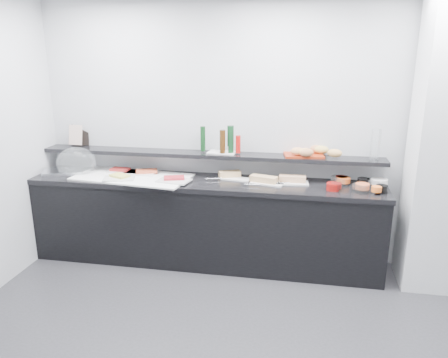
% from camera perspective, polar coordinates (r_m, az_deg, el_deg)
% --- Properties ---
extents(back_wall, '(5.00, 0.02, 2.70)m').
position_cam_1_polar(back_wall, '(4.55, 6.87, 5.86)').
color(back_wall, '#B0B3B7').
rests_on(back_wall, ground).
extents(column, '(0.50, 0.50, 2.70)m').
position_cam_1_polar(column, '(4.38, 26.59, 3.83)').
color(column, silver).
rests_on(column, ground).
extents(buffet_cabinet, '(3.60, 0.60, 0.85)m').
position_cam_1_polar(buffet_cabinet, '(4.62, -2.50, -5.84)').
color(buffet_cabinet, black).
rests_on(buffet_cabinet, ground).
extents(counter_top, '(3.62, 0.62, 0.05)m').
position_cam_1_polar(counter_top, '(4.47, -2.57, -0.49)').
color(counter_top, black).
rests_on(counter_top, buffet_cabinet).
extents(wall_shelf, '(3.60, 0.25, 0.04)m').
position_cam_1_polar(wall_shelf, '(4.57, -2.13, 3.19)').
color(wall_shelf, black).
rests_on(wall_shelf, back_wall).
extents(cloche_base, '(0.49, 0.41, 0.04)m').
position_cam_1_polar(cloche_base, '(5.02, -20.22, 0.91)').
color(cloche_base, silver).
rests_on(cloche_base, counter_top).
extents(cloche_dome, '(0.49, 0.42, 0.34)m').
position_cam_1_polar(cloche_dome, '(4.92, -18.73, 2.02)').
color(cloche_dome, white).
rests_on(cloche_dome, cloche_base).
extents(linen_runner, '(1.25, 0.70, 0.01)m').
position_cam_1_polar(linen_runner, '(4.66, -11.88, 0.28)').
color(linen_runner, white).
rests_on(linen_runner, counter_top).
extents(platter_meat_a, '(0.35, 0.24, 0.01)m').
position_cam_1_polar(platter_meat_a, '(4.85, -12.79, 1.04)').
color(platter_meat_a, silver).
rests_on(platter_meat_a, linen_runner).
extents(food_meat_a, '(0.21, 0.14, 0.02)m').
position_cam_1_polar(food_meat_a, '(4.85, -13.42, 1.24)').
color(food_meat_a, maroon).
rests_on(food_meat_a, platter_meat_a).
extents(platter_salmon, '(0.33, 0.22, 0.01)m').
position_cam_1_polar(platter_salmon, '(4.74, -10.93, 0.81)').
color(platter_salmon, white).
rests_on(platter_salmon, linen_runner).
extents(food_salmon, '(0.26, 0.21, 0.02)m').
position_cam_1_polar(food_salmon, '(4.72, -10.08, 1.01)').
color(food_salmon, '#CB4A29').
rests_on(food_salmon, platter_salmon).
extents(platter_cheese, '(0.35, 0.28, 0.01)m').
position_cam_1_polar(platter_cheese, '(4.58, -13.57, 0.08)').
color(platter_cheese, silver).
rests_on(platter_cheese, linen_runner).
extents(food_cheese, '(0.23, 0.19, 0.02)m').
position_cam_1_polar(food_cheese, '(4.61, -13.48, 0.43)').
color(food_cheese, '#D1C751').
rests_on(food_cheese, platter_cheese).
extents(platter_meat_b, '(0.35, 0.27, 0.01)m').
position_cam_1_polar(platter_meat_b, '(4.40, -6.56, -0.21)').
color(platter_meat_b, silver).
rests_on(platter_meat_b, linen_runner).
extents(food_meat_b, '(0.23, 0.19, 0.02)m').
position_cam_1_polar(food_meat_b, '(4.43, -6.53, 0.16)').
color(food_meat_b, maroon).
rests_on(food_meat_b, platter_meat_b).
extents(sandwich_plate_left, '(0.32, 0.18, 0.01)m').
position_cam_1_polar(sandwich_plate_left, '(4.49, 1.60, 0.03)').
color(sandwich_plate_left, white).
rests_on(sandwich_plate_left, counter_top).
extents(sandwich_food_left, '(0.24, 0.17, 0.06)m').
position_cam_1_polar(sandwich_food_left, '(4.53, 0.74, 0.69)').
color(sandwich_food_left, '#DFB175').
rests_on(sandwich_food_left, sandwich_plate_left).
extents(tongs_left, '(0.16, 0.05, 0.01)m').
position_cam_1_polar(tongs_left, '(4.46, -1.42, 0.05)').
color(tongs_left, silver).
rests_on(tongs_left, sandwich_plate_left).
extents(sandwich_plate_mid, '(0.34, 0.21, 0.01)m').
position_cam_1_polar(sandwich_plate_mid, '(4.35, 5.64, -0.57)').
color(sandwich_plate_mid, silver).
rests_on(sandwich_plate_mid, counter_top).
extents(sandwich_food_mid, '(0.29, 0.18, 0.06)m').
position_cam_1_polar(sandwich_food_mid, '(4.37, 5.22, 0.01)').
color(sandwich_food_mid, tan).
rests_on(sandwich_food_mid, sandwich_plate_mid).
extents(tongs_mid, '(0.16, 0.02, 0.01)m').
position_cam_1_polar(tongs_mid, '(4.27, 3.67, -0.71)').
color(tongs_mid, silver).
rests_on(tongs_mid, sandwich_plate_mid).
extents(sandwich_plate_right, '(0.38, 0.19, 0.01)m').
position_cam_1_polar(sandwich_plate_right, '(4.40, 8.59, -0.51)').
color(sandwich_plate_right, silver).
rests_on(sandwich_plate_right, counter_top).
extents(sandwich_food_right, '(0.26, 0.10, 0.06)m').
position_cam_1_polar(sandwich_food_right, '(4.42, 8.92, 0.06)').
color(sandwich_food_right, tan).
rests_on(sandwich_food_right, sandwich_plate_right).
extents(tongs_right, '(0.15, 0.06, 0.01)m').
position_cam_1_polar(tongs_right, '(4.34, 7.58, -0.52)').
color(tongs_right, '#B3B5BA').
rests_on(tongs_right, sandwich_plate_right).
extents(bowl_glass_fruit, '(0.22, 0.22, 0.07)m').
position_cam_1_polar(bowl_glass_fruit, '(4.49, 14.96, -0.16)').
color(bowl_glass_fruit, white).
rests_on(bowl_glass_fruit, counter_top).
extents(fill_glass_fruit, '(0.14, 0.14, 0.05)m').
position_cam_1_polar(fill_glass_fruit, '(4.47, 15.34, -0.12)').
color(fill_glass_fruit, '#CE521C').
rests_on(fill_glass_fruit, bowl_glass_fruit).
extents(bowl_black_jam, '(0.15, 0.15, 0.07)m').
position_cam_1_polar(bowl_black_jam, '(4.50, 17.76, -0.35)').
color(bowl_black_jam, black).
rests_on(bowl_black_jam, counter_top).
extents(fill_black_jam, '(0.14, 0.14, 0.05)m').
position_cam_1_polar(fill_black_jam, '(4.50, 15.08, 0.02)').
color(fill_black_jam, '#5E130D').
rests_on(fill_black_jam, bowl_black_jam).
extents(bowl_glass_cream, '(0.17, 0.17, 0.07)m').
position_cam_1_polar(bowl_glass_cream, '(4.50, 19.08, -0.48)').
color(bowl_glass_cream, white).
rests_on(bowl_glass_cream, counter_top).
extents(fill_glass_cream, '(0.20, 0.20, 0.05)m').
position_cam_1_polar(fill_glass_cream, '(4.52, 19.60, -0.31)').
color(fill_glass_cream, white).
rests_on(fill_glass_cream, bowl_glass_cream).
extents(bowl_red_jam, '(0.13, 0.13, 0.07)m').
position_cam_1_polar(bowl_red_jam, '(4.26, 14.03, -0.98)').
color(bowl_red_jam, maroon).
rests_on(bowl_red_jam, counter_top).
extents(fill_red_jam, '(0.12, 0.12, 0.05)m').
position_cam_1_polar(fill_red_jam, '(4.26, 14.45, -0.84)').
color(fill_red_jam, '#550D0C').
rests_on(fill_red_jam, bowl_red_jam).
extents(bowl_glass_salmon, '(0.20, 0.20, 0.07)m').
position_cam_1_polar(bowl_glass_salmon, '(4.28, 17.40, -1.18)').
color(bowl_glass_salmon, silver).
rests_on(bowl_glass_salmon, counter_top).
extents(fill_glass_salmon, '(0.17, 0.17, 0.05)m').
position_cam_1_polar(fill_glass_salmon, '(4.31, 17.63, -0.90)').
color(fill_glass_salmon, '#CC5B31').
rests_on(fill_glass_salmon, bowl_glass_salmon).
extents(bowl_black_fruit, '(0.13, 0.13, 0.07)m').
position_cam_1_polar(bowl_black_fruit, '(4.33, 19.91, -1.20)').
color(bowl_black_fruit, black).
rests_on(bowl_black_fruit, counter_top).
extents(fill_black_fruit, '(0.12, 0.12, 0.05)m').
position_cam_1_polar(fill_black_fruit, '(4.26, 19.30, -1.25)').
color(fill_black_fruit, orange).
rests_on(fill_black_fruit, bowl_black_fruit).
extents(framed_print, '(0.20, 0.09, 0.26)m').
position_cam_1_polar(framed_print, '(5.17, -18.26, 5.63)').
color(framed_print, black).
rests_on(framed_print, wall_shelf).
extents(print_art, '(0.16, 0.06, 0.22)m').
position_cam_1_polar(print_art, '(5.12, -18.83, 5.47)').
color(print_art, tan).
rests_on(print_art, framed_print).
extents(condiment_tray, '(0.30, 0.20, 0.01)m').
position_cam_1_polar(condiment_tray, '(4.56, -0.24, 3.50)').
color(condiment_tray, white).
rests_on(condiment_tray, wall_shelf).
extents(bottle_green_a, '(0.06, 0.06, 0.26)m').
position_cam_1_polar(bottle_green_a, '(4.58, -2.77, 5.28)').
color(bottle_green_a, '#0E3415').
rests_on(bottle_green_a, condiment_tray).
extents(bottle_brown, '(0.07, 0.07, 0.24)m').
position_cam_1_polar(bottle_brown, '(4.47, -0.20, 4.91)').
color(bottle_brown, '#3D220B').
rests_on(bottle_brown, condiment_tray).
extents(bottle_green_b, '(0.09, 0.09, 0.28)m').
position_cam_1_polar(bottle_green_b, '(4.49, 0.86, 5.22)').
color(bottle_green_b, '#0E3519').
rests_on(bottle_green_b, condiment_tray).
extents(bottle_hot, '(0.07, 0.07, 0.18)m').
position_cam_1_polar(bottle_hot, '(4.49, 1.86, 4.55)').
color(bottle_hot, '#BA100D').
rests_on(bottle_hot, condiment_tray).
extents(shaker_salt, '(0.04, 0.04, 0.07)m').
position_cam_1_polar(shaker_salt, '(4.53, 1.68, 3.96)').
color(shaker_salt, white).
rests_on(shaker_salt, condiment_tray).
extents(shaker_pepper, '(0.05, 0.05, 0.07)m').
position_cam_1_polar(shaker_pepper, '(4.51, 0.61, 3.90)').
color(shaker_pepper, white).
rests_on(shaker_pepper, condiment_tray).
extents(bread_tray, '(0.42, 0.32, 0.02)m').
position_cam_1_polar(bread_tray, '(4.50, 10.34, 3.12)').
color(bread_tray, maroon).
rests_on(bread_tray, wall_shelf).
extents(bread_roll_n, '(0.13, 0.08, 0.08)m').
position_cam_1_polar(bread_roll_n, '(4.56, 11.98, 3.85)').
color(bread_roll_n, '#C07749').
rests_on(bread_roll_n, bread_tray).
extents(bread_roll_ne, '(0.17, 0.12, 0.08)m').
position_cam_1_polar(bread_roll_ne, '(4.54, 12.57, 3.76)').
color(bread_roll_ne, gold).
rests_on(bread_roll_ne, bread_tray).
extents(bread_roll_sw, '(0.16, 0.12, 0.08)m').
position_cam_1_polar(bread_roll_sw, '(4.39, 10.60, 3.47)').
color(bread_roll_sw, tan).
rests_on(bread_roll_sw, bread_tray).
extents(bread_roll_s, '(0.15, 0.12, 0.08)m').
position_cam_1_polar(bread_roll_s, '(4.37, 10.78, 3.40)').
color(bread_roll_s, '#B17043').
rests_on(bread_roll_s, bread_tray).
extents(bread_roll_se, '(0.16, 0.12, 0.08)m').
position_cam_1_polar(bread_roll_se, '(4.41, 14.26, 3.30)').
color(bread_roll_se, tan).
rests_on(bread_roll_se, bread_tray).
extents(bread_roll_midw, '(0.15, 0.11, 0.08)m').
position_cam_1_polar(bread_roll_midw, '(4.41, 9.57, 3.58)').
color(bread_roll_midw, '#CF884F').
rests_on(bread_roll_midw, bread_tray).
extents(carafe, '(0.11, 0.11, 0.30)m').
position_cam_1_polar(carafe, '(4.47, 19.15, 4.23)').
color(carafe, silver).
rests_on(carafe, wall_shelf).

